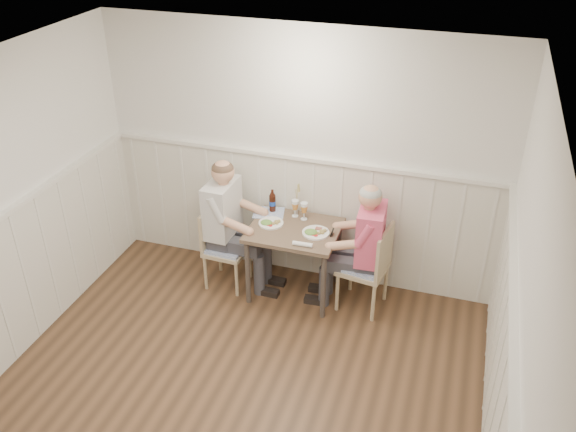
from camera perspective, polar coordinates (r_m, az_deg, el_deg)
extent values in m
plane|color=#422E1D|center=(5.03, -6.79, -19.02)|extent=(4.50, 4.50, 0.00)
cube|color=silver|center=(5.95, 1.17, 5.42)|extent=(4.00, 0.04, 2.60)
cube|color=silver|center=(3.88, 20.75, -12.24)|extent=(0.04, 4.50, 2.60)
cube|color=white|center=(3.52, -9.34, 9.78)|extent=(4.00, 4.50, 0.02)
cube|color=silver|center=(6.24, 1.07, -0.06)|extent=(3.98, 0.03, 1.30)
cube|color=silver|center=(5.92, 1.09, 5.48)|extent=(3.98, 0.06, 0.04)
cube|color=silver|center=(3.86, 20.35, -11.96)|extent=(0.06, 4.48, 0.04)
cube|color=#4F3E32|center=(5.86, 0.59, -1.34)|extent=(0.86, 0.70, 0.04)
cylinder|color=#3F3833|center=(5.93, -3.80, -5.29)|extent=(0.05, 0.05, 0.71)
cylinder|color=#3F3833|center=(6.40, -1.87, -2.33)|extent=(0.05, 0.05, 0.71)
cylinder|color=#3F3833|center=(5.74, 3.32, -6.63)|extent=(0.05, 0.05, 0.71)
cylinder|color=#3F3833|center=(6.22, 4.73, -3.46)|extent=(0.05, 0.05, 0.71)
cube|color=#987F63|center=(5.88, 7.05, -4.86)|extent=(0.48, 0.48, 0.04)
cube|color=#506FBB|center=(5.86, 7.07, -4.57)|extent=(0.44, 0.44, 0.03)
cube|color=#987F63|center=(5.70, 9.02, -3.33)|extent=(0.09, 0.43, 0.45)
cylinder|color=#987F63|center=(5.84, 7.98, -8.06)|extent=(0.04, 0.04, 0.42)
cylinder|color=#987F63|center=(5.93, 4.63, -7.14)|extent=(0.04, 0.04, 0.42)
cylinder|color=#987F63|center=(6.12, 9.12, -6.14)|extent=(0.04, 0.04, 0.42)
cylinder|color=#987F63|center=(6.20, 5.92, -5.29)|extent=(0.04, 0.04, 0.42)
cube|color=#987F63|center=(6.18, -5.73, -3.13)|extent=(0.42, 0.42, 0.04)
cube|color=#506FBB|center=(6.17, -5.75, -2.87)|extent=(0.37, 0.37, 0.03)
cube|color=#987F63|center=(6.13, -7.38, -1.01)|extent=(0.04, 0.40, 0.42)
cylinder|color=#987F63|center=(6.50, -6.38, -3.64)|extent=(0.03, 0.03, 0.39)
cylinder|color=#987F63|center=(6.37, -3.58, -4.24)|extent=(0.03, 0.03, 0.39)
cylinder|color=#987F63|center=(6.25, -7.73, -5.29)|extent=(0.03, 0.03, 0.39)
cylinder|color=#987F63|center=(6.12, -4.83, -5.95)|extent=(0.03, 0.03, 0.39)
cube|color=#3F3F47|center=(6.02, 7.17, -6.52)|extent=(0.45, 0.42, 0.44)
cube|color=#3F3F47|center=(5.87, 5.46, -4.09)|extent=(0.43, 0.38, 0.13)
cube|color=#E65379|center=(5.68, 7.56, -1.62)|extent=(0.26, 0.44, 0.54)
sphere|color=tan|center=(5.49, 7.82, 1.80)|extent=(0.21, 0.21, 0.21)
sphere|color=#A5A5A0|center=(5.47, 7.84, 2.07)|extent=(0.20, 0.20, 0.20)
cube|color=black|center=(5.71, 4.07, -1.14)|extent=(0.02, 0.07, 0.13)
cube|color=#3F3F47|center=(6.33, -5.71, -4.24)|extent=(0.46, 0.42, 0.46)
cube|color=#3F3F47|center=(6.10, -4.11, -2.37)|extent=(0.44, 0.38, 0.13)
cube|color=silver|center=(6.00, -6.01, 0.72)|extent=(0.26, 0.45, 0.56)
sphere|color=tan|center=(5.81, -6.22, 4.16)|extent=(0.22, 0.22, 0.22)
sphere|color=#4C3828|center=(5.80, -6.23, 4.43)|extent=(0.21, 0.21, 0.21)
cylinder|color=white|center=(5.77, 2.62, -1.57)|extent=(0.26, 0.26, 0.02)
ellipsoid|color=#3F722D|center=(5.74, 2.18, -1.37)|extent=(0.13, 0.11, 0.05)
sphere|color=#A69251|center=(5.75, 3.21, -1.39)|extent=(0.03, 0.03, 0.03)
cube|color=brown|center=(5.81, 2.96, -1.19)|extent=(0.08, 0.05, 0.01)
cylinder|color=white|center=(5.79, 3.47, -1.20)|extent=(0.05, 0.05, 0.03)
cylinder|color=white|center=(5.92, -1.60, -0.67)|extent=(0.24, 0.24, 0.02)
ellipsoid|color=#3F722D|center=(5.89, -2.02, -0.49)|extent=(0.12, 0.10, 0.05)
sphere|color=#A69251|center=(5.90, -1.08, -0.50)|extent=(0.03, 0.03, 0.03)
cylinder|color=silver|center=(5.99, 1.50, -0.29)|extent=(0.07, 0.07, 0.01)
cylinder|color=silver|center=(5.97, 1.51, 0.06)|extent=(0.01, 0.01, 0.08)
cone|color=gold|center=(5.94, 1.52, 0.66)|extent=(0.07, 0.07, 0.07)
cylinder|color=silver|center=(5.91, 1.52, 1.09)|extent=(0.07, 0.07, 0.03)
cylinder|color=silver|center=(6.04, 0.66, 0.01)|extent=(0.06, 0.06, 0.01)
cylinder|color=silver|center=(6.02, 0.67, 0.34)|extent=(0.01, 0.01, 0.08)
cone|color=gold|center=(5.99, 0.67, 0.92)|extent=(0.07, 0.07, 0.07)
cylinder|color=silver|center=(5.97, 0.67, 1.34)|extent=(0.07, 0.07, 0.03)
cylinder|color=black|center=(6.10, -1.46, 1.18)|extent=(0.07, 0.07, 0.17)
cone|color=black|center=(6.05, -1.48, 2.07)|extent=(0.07, 0.07, 0.04)
cylinder|color=black|center=(6.03, -1.48, 2.33)|extent=(0.03, 0.03, 0.03)
cylinder|color=#1A40A8|center=(6.09, -1.47, 1.22)|extent=(0.07, 0.07, 0.05)
cylinder|color=white|center=(5.57, 1.37, -2.65)|extent=(0.19, 0.05, 0.04)
cylinder|color=silver|center=(6.08, 0.74, 0.55)|extent=(0.04, 0.04, 0.07)
cylinder|color=tan|center=(6.01, 0.75, 1.62)|extent=(0.02, 0.02, 0.24)
cone|color=tan|center=(5.95, 0.76, 2.88)|extent=(0.03, 0.03, 0.08)
cube|color=#506FBB|center=(6.10, -1.81, 0.31)|extent=(0.35, 0.30, 0.01)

